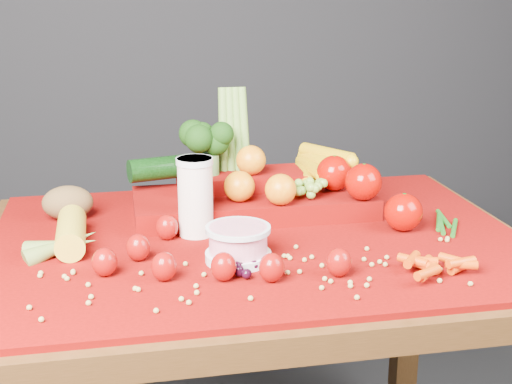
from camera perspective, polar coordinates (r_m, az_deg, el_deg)
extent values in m
cube|color=#321E0B|center=(1.45, 0.15, -4.96)|extent=(1.10, 0.80, 0.05)
cube|color=#321E0B|center=(1.90, -16.67, -12.71)|extent=(0.06, 0.06, 0.70)
cube|color=#321E0B|center=(2.03, 11.91, -10.34)|extent=(0.06, 0.06, 0.70)
cube|color=#740503|center=(1.44, 0.15, -3.82)|extent=(1.05, 0.75, 0.01)
cylinder|color=silver|center=(1.43, -4.87, -0.38)|extent=(0.07, 0.07, 0.16)
cylinder|color=silver|center=(1.41, -4.94, 2.49)|extent=(0.07, 0.07, 0.01)
cylinder|color=silver|center=(1.31, -1.43, -5.17)|extent=(0.12, 0.12, 0.02)
cylinder|color=pink|center=(1.30, -1.44, -3.82)|extent=(0.11, 0.11, 0.05)
cylinder|color=silver|center=(1.30, -1.45, -2.97)|extent=(0.12, 0.12, 0.01)
ellipsoid|color=#961200|center=(1.33, -9.40, -4.39)|extent=(0.04, 0.04, 0.05)
cone|color=#0D410B|center=(1.32, -9.45, -3.40)|extent=(0.03, 0.03, 0.01)
ellipsoid|color=#961200|center=(1.27, -12.02, -5.51)|extent=(0.04, 0.04, 0.05)
cone|color=#0D410B|center=(1.26, -12.08, -4.47)|extent=(0.03, 0.03, 0.01)
ellipsoid|color=#961200|center=(1.24, -7.37, -5.94)|extent=(0.04, 0.04, 0.05)
cone|color=#0D410B|center=(1.23, -7.41, -4.88)|extent=(0.03, 0.03, 0.01)
ellipsoid|color=#961200|center=(1.23, -2.62, -5.98)|extent=(0.04, 0.04, 0.05)
cone|color=#0D410B|center=(1.22, -2.63, -4.92)|extent=(0.03, 0.03, 0.01)
ellipsoid|color=#961200|center=(1.22, 1.26, -6.07)|extent=(0.04, 0.04, 0.05)
cone|color=#0D410B|center=(1.21, 1.27, -5.00)|extent=(0.03, 0.03, 0.01)
ellipsoid|color=#961200|center=(1.25, 6.66, -5.61)|extent=(0.04, 0.04, 0.05)
cone|color=#0D410B|center=(1.24, 6.70, -4.57)|extent=(0.03, 0.03, 0.01)
ellipsoid|color=#961200|center=(1.42, -7.14, -2.81)|extent=(0.04, 0.04, 0.05)
cone|color=#0D410B|center=(1.42, -7.17, -1.88)|extent=(0.03, 0.03, 0.01)
cylinder|color=gold|center=(1.42, -14.58, -3.13)|extent=(0.06, 0.18, 0.06)
ellipsoid|color=brown|center=(1.58, -14.83, -0.84)|extent=(0.11, 0.08, 0.07)
cube|color=#740503|center=(1.57, -0.20, -0.90)|extent=(0.52, 0.22, 0.04)
cube|color=#740503|center=(1.60, -1.24, 0.96)|extent=(0.28, 0.12, 0.03)
sphere|color=#940200|center=(1.53, 8.59, 0.80)|extent=(0.08, 0.08, 0.08)
sphere|color=#940200|center=(1.49, 11.71, -1.58)|extent=(0.08, 0.08, 0.08)
sphere|color=#940200|center=(1.59, 6.27, 1.51)|extent=(0.08, 0.08, 0.08)
sphere|color=#C95705|center=(1.50, -1.34, 0.46)|extent=(0.07, 0.07, 0.07)
sphere|color=#C95705|center=(1.48, 1.98, 0.20)|extent=(0.07, 0.07, 0.07)
sphere|color=#C95705|center=(1.57, -0.41, 2.56)|extent=(0.07, 0.07, 0.07)
cylinder|color=#CA9E02|center=(1.65, 3.83, 1.40)|extent=(0.06, 0.16, 0.04)
cylinder|color=#CA9E02|center=(1.65, 4.51, 1.94)|extent=(0.04, 0.16, 0.04)
cylinder|color=#CA9E02|center=(1.66, 5.19, 2.47)|extent=(0.07, 0.16, 0.04)
cylinder|color=#CA9E02|center=(1.66, 5.70, 2.99)|extent=(0.10, 0.16, 0.04)
cylinder|color=#3F662D|center=(1.58, -3.69, 2.22)|extent=(0.04, 0.04, 0.04)
cylinder|color=olive|center=(1.61, -2.62, 4.44)|extent=(0.03, 0.06, 0.22)
cylinder|color=olive|center=(1.62, -2.06, 4.46)|extent=(0.02, 0.06, 0.22)
cylinder|color=olive|center=(1.62, -1.50, 4.49)|extent=(0.02, 0.06, 0.22)
cylinder|color=olive|center=(1.62, -0.94, 4.51)|extent=(0.03, 0.06, 0.22)
cylinder|color=black|center=(1.62, -6.39, 2.04)|extent=(0.22, 0.10, 0.05)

